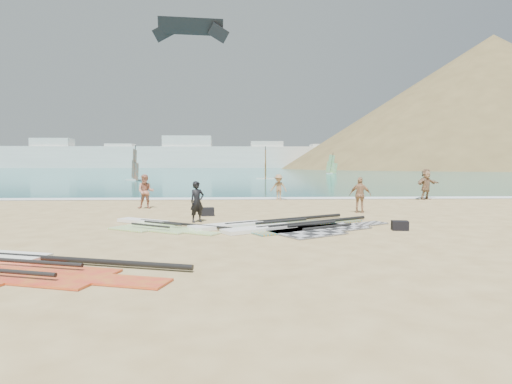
{
  "coord_description": "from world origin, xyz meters",
  "views": [
    {
      "loc": [
        -1.38,
        -13.08,
        2.2
      ],
      "look_at": [
        -0.61,
        4.0,
        1.0
      ],
      "focal_mm": 30.0,
      "sensor_mm": 36.0,
      "label": 1
    }
  ],
  "objects_px": {
    "beachgoer_left": "(146,192)",
    "rig_red": "(22,265)",
    "gear_bag_far": "(400,226)",
    "beachgoer_mid": "(279,187)",
    "beachgoer_right": "(426,184)",
    "rig_grey": "(299,228)",
    "rig_orange": "(268,225)",
    "person_wetsuit": "(197,202)",
    "gear_bag_near": "(208,212)",
    "beachgoer_back": "(360,195)",
    "rig_green": "(155,225)"
  },
  "relations": [
    {
      "from": "gear_bag_far",
      "to": "beachgoer_back",
      "type": "height_order",
      "value": "beachgoer_back"
    },
    {
      "from": "beachgoer_left",
      "to": "rig_red",
      "type": "bearing_deg",
      "value": -92.87
    },
    {
      "from": "rig_orange",
      "to": "gear_bag_near",
      "type": "bearing_deg",
      "value": 97.57
    },
    {
      "from": "beachgoer_mid",
      "to": "rig_orange",
      "type": "bearing_deg",
      "value": -77.61
    },
    {
      "from": "gear_bag_near",
      "to": "rig_green",
      "type": "bearing_deg",
      "value": -118.8
    },
    {
      "from": "gear_bag_far",
      "to": "beachgoer_right",
      "type": "distance_m",
      "value": 12.6
    },
    {
      "from": "gear_bag_far",
      "to": "beachgoer_back",
      "type": "distance_m",
      "value": 4.76
    },
    {
      "from": "rig_green",
      "to": "rig_red",
      "type": "height_order",
      "value": "rig_red"
    },
    {
      "from": "rig_green",
      "to": "rig_red",
      "type": "xyz_separation_m",
      "value": [
        -1.67,
        -5.6,
        0.0
      ]
    },
    {
      "from": "beachgoer_mid",
      "to": "beachgoer_back",
      "type": "height_order",
      "value": "beachgoer_back"
    },
    {
      "from": "gear_bag_near",
      "to": "beachgoer_mid",
      "type": "bearing_deg",
      "value": 62.97
    },
    {
      "from": "beachgoer_back",
      "to": "beachgoer_right",
      "type": "distance_m",
      "value": 8.63
    },
    {
      "from": "beachgoer_left",
      "to": "beachgoer_back",
      "type": "height_order",
      "value": "beachgoer_left"
    },
    {
      "from": "person_wetsuit",
      "to": "beachgoer_right",
      "type": "xyz_separation_m",
      "value": [
        12.56,
        8.98,
        0.15
      ]
    },
    {
      "from": "rig_orange",
      "to": "gear_bag_far",
      "type": "distance_m",
      "value": 4.3
    },
    {
      "from": "rig_red",
      "to": "beachgoer_right",
      "type": "relative_size",
      "value": 3.29
    },
    {
      "from": "person_wetsuit",
      "to": "beachgoer_back",
      "type": "relative_size",
      "value": 0.97
    },
    {
      "from": "rig_grey",
      "to": "rig_orange",
      "type": "bearing_deg",
      "value": 111.72
    },
    {
      "from": "beachgoer_right",
      "to": "gear_bag_near",
      "type": "bearing_deg",
      "value": -176.38
    },
    {
      "from": "gear_bag_near",
      "to": "person_wetsuit",
      "type": "relative_size",
      "value": 0.35
    },
    {
      "from": "rig_orange",
      "to": "person_wetsuit",
      "type": "relative_size",
      "value": 4.15
    },
    {
      "from": "rig_grey",
      "to": "beachgoer_mid",
      "type": "height_order",
      "value": "beachgoer_mid"
    },
    {
      "from": "gear_bag_far",
      "to": "beachgoer_mid",
      "type": "height_order",
      "value": "beachgoer_mid"
    },
    {
      "from": "gear_bag_far",
      "to": "beachgoer_mid",
      "type": "bearing_deg",
      "value": 104.33
    },
    {
      "from": "rig_grey",
      "to": "beachgoer_right",
      "type": "distance_m",
      "value": 14.2
    },
    {
      "from": "rig_grey",
      "to": "beachgoer_mid",
      "type": "relative_size",
      "value": 3.97
    },
    {
      "from": "rig_red",
      "to": "gear_bag_near",
      "type": "relative_size",
      "value": 11.29
    },
    {
      "from": "rig_red",
      "to": "beachgoer_mid",
      "type": "height_order",
      "value": "beachgoer_mid"
    },
    {
      "from": "rig_green",
      "to": "beachgoer_mid",
      "type": "distance_m",
      "value": 11.3
    },
    {
      "from": "beachgoer_left",
      "to": "beachgoer_back",
      "type": "xyz_separation_m",
      "value": [
        9.64,
        -2.19,
        -0.03
      ]
    },
    {
      "from": "gear_bag_near",
      "to": "beachgoer_mid",
      "type": "xyz_separation_m",
      "value": [
        3.62,
        7.09,
        0.58
      ]
    },
    {
      "from": "rig_green",
      "to": "beachgoer_back",
      "type": "distance_m",
      "value": 8.92
    },
    {
      "from": "beachgoer_left",
      "to": "rig_orange",
      "type": "bearing_deg",
      "value": -49.82
    },
    {
      "from": "rig_grey",
      "to": "rig_orange",
      "type": "height_order",
      "value": "rig_orange"
    },
    {
      "from": "rig_grey",
      "to": "beachgoer_right",
      "type": "relative_size",
      "value": 3.27
    },
    {
      "from": "rig_red",
      "to": "gear_bag_near",
      "type": "bearing_deg",
      "value": 85.81
    },
    {
      "from": "gear_bag_far",
      "to": "beachgoer_right",
      "type": "xyz_separation_m",
      "value": [
        5.85,
        11.13,
        0.75
      ]
    },
    {
      "from": "rig_red",
      "to": "person_wetsuit",
      "type": "relative_size",
      "value": 3.97
    },
    {
      "from": "gear_bag_near",
      "to": "beachgoer_right",
      "type": "relative_size",
      "value": 0.29
    },
    {
      "from": "rig_green",
      "to": "beachgoer_right",
      "type": "distance_m",
      "value": 17.15
    },
    {
      "from": "rig_grey",
      "to": "gear_bag_far",
      "type": "xyz_separation_m",
      "value": [
        3.23,
        -0.25,
        0.1
      ]
    },
    {
      "from": "beachgoer_back",
      "to": "beachgoer_right",
      "type": "bearing_deg",
      "value": -109.44
    },
    {
      "from": "rig_orange",
      "to": "person_wetsuit",
      "type": "height_order",
      "value": "person_wetsuit"
    },
    {
      "from": "beachgoer_mid",
      "to": "beachgoer_back",
      "type": "distance_m",
      "value": 7.04
    },
    {
      "from": "rig_red",
      "to": "beachgoer_right",
      "type": "height_order",
      "value": "beachgoer_right"
    },
    {
      "from": "person_wetsuit",
      "to": "rig_orange",
      "type": "bearing_deg",
      "value": -57.26
    },
    {
      "from": "beachgoer_mid",
      "to": "beachgoer_right",
      "type": "bearing_deg",
      "value": 19.92
    },
    {
      "from": "rig_orange",
      "to": "rig_red",
      "type": "bearing_deg",
      "value": -164.63
    },
    {
      "from": "gear_bag_near",
      "to": "beachgoer_back",
      "type": "xyz_separation_m",
      "value": [
        6.53,
        0.69,
        0.61
      ]
    },
    {
      "from": "person_wetsuit",
      "to": "beachgoer_mid",
      "type": "distance_m",
      "value": 9.77
    }
  ]
}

